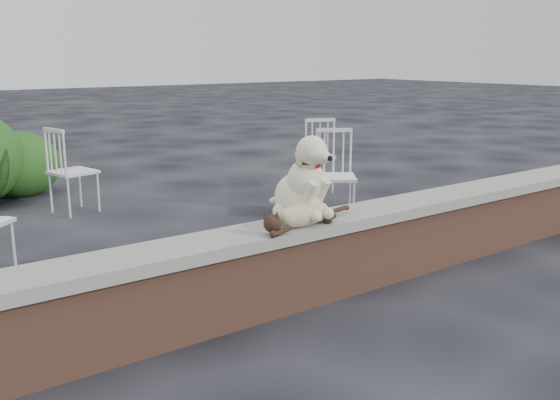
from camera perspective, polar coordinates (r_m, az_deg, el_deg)
ground at (r=4.97m, az=10.11°, el=-6.86°), size 60.00×60.00×0.00m
brick_wall at (r=4.89m, az=10.23°, el=-4.11°), size 6.00×0.30×0.50m
capstone at (r=4.81m, az=10.37°, el=-0.81°), size 6.20×0.40×0.08m
dog at (r=4.21m, az=1.68°, el=2.17°), size 0.46×0.57×0.61m
cat at (r=4.09m, az=2.06°, el=-1.27°), size 1.03×0.36×0.17m
chair_d at (r=6.45m, az=5.09°, el=2.28°), size 0.78×0.78×0.94m
chair_c at (r=7.82m, az=3.24°, el=4.23°), size 0.73×0.73×0.94m
chair_e at (r=7.09m, az=-18.57°, el=2.62°), size 0.68×0.68×0.94m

